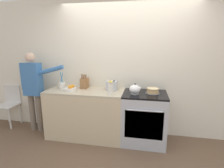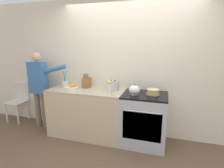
{
  "view_description": "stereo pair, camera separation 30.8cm",
  "coord_description": "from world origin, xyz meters",
  "px_view_note": "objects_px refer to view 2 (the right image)",
  "views": [
    {
      "loc": [
        0.34,
        -2.67,
        1.77
      ],
      "look_at": [
        -0.22,
        0.28,
        1.07
      ],
      "focal_mm": 28.0,
      "sensor_mm": 36.0,
      "label": 1
    },
    {
      "loc": [
        0.64,
        -2.6,
        1.77
      ],
      "look_at": [
        -0.22,
        0.28,
        1.07
      ],
      "focal_mm": 28.0,
      "sensor_mm": 36.0,
      "label": 2
    }
  ],
  "objects_px": {
    "tea_kettle": "(135,90)",
    "fruit_bowl": "(72,88)",
    "knife_block": "(87,82)",
    "milk_carton": "(110,88)",
    "utensil_crock": "(65,84)",
    "layer_cake": "(153,92)",
    "stove_range": "(144,119)",
    "person_baker": "(39,84)",
    "dining_chair": "(19,99)",
    "toaster": "(113,85)"
  },
  "relations": [
    {
      "from": "dining_chair",
      "to": "milk_carton",
      "type": "bearing_deg",
      "value": -32.18
    },
    {
      "from": "knife_block",
      "to": "person_baker",
      "type": "height_order",
      "value": "person_baker"
    },
    {
      "from": "toaster",
      "to": "milk_carton",
      "type": "relative_size",
      "value": 0.84
    },
    {
      "from": "toaster",
      "to": "milk_carton",
      "type": "height_order",
      "value": "milk_carton"
    },
    {
      "from": "utensil_crock",
      "to": "stove_range",
      "type": "bearing_deg",
      "value": -1.47
    },
    {
      "from": "tea_kettle",
      "to": "milk_carton",
      "type": "height_order",
      "value": "milk_carton"
    },
    {
      "from": "milk_carton",
      "to": "utensil_crock",
      "type": "bearing_deg",
      "value": 167.58
    },
    {
      "from": "utensil_crock",
      "to": "fruit_bowl",
      "type": "relative_size",
      "value": 1.45
    },
    {
      "from": "tea_kettle",
      "to": "milk_carton",
      "type": "relative_size",
      "value": 0.91
    },
    {
      "from": "knife_block",
      "to": "milk_carton",
      "type": "height_order",
      "value": "knife_block"
    },
    {
      "from": "tea_kettle",
      "to": "milk_carton",
      "type": "bearing_deg",
      "value": -162.93
    },
    {
      "from": "layer_cake",
      "to": "fruit_bowl",
      "type": "relative_size",
      "value": 1.08
    },
    {
      "from": "utensil_crock",
      "to": "person_baker",
      "type": "distance_m",
      "value": 0.61
    },
    {
      "from": "fruit_bowl",
      "to": "milk_carton",
      "type": "xyz_separation_m",
      "value": [
        0.79,
        -0.13,
        0.09
      ]
    },
    {
      "from": "utensil_crock",
      "to": "toaster",
      "type": "bearing_deg",
      "value": 4.91
    },
    {
      "from": "tea_kettle",
      "to": "fruit_bowl",
      "type": "bearing_deg",
      "value": 179.76
    },
    {
      "from": "stove_range",
      "to": "layer_cake",
      "type": "bearing_deg",
      "value": 8.16
    },
    {
      "from": "milk_carton",
      "to": "person_baker",
      "type": "relative_size",
      "value": 0.16
    },
    {
      "from": "tea_kettle",
      "to": "person_baker",
      "type": "relative_size",
      "value": 0.14
    },
    {
      "from": "fruit_bowl",
      "to": "milk_carton",
      "type": "relative_size",
      "value": 0.91
    },
    {
      "from": "fruit_bowl",
      "to": "toaster",
      "type": "distance_m",
      "value": 0.77
    },
    {
      "from": "stove_range",
      "to": "layer_cake",
      "type": "distance_m",
      "value": 0.52
    },
    {
      "from": "stove_range",
      "to": "layer_cake",
      "type": "height_order",
      "value": "layer_cake"
    },
    {
      "from": "utensil_crock",
      "to": "knife_block",
      "type": "bearing_deg",
      "value": 16.17
    },
    {
      "from": "knife_block",
      "to": "milk_carton",
      "type": "distance_m",
      "value": 0.68
    },
    {
      "from": "fruit_bowl",
      "to": "person_baker",
      "type": "xyz_separation_m",
      "value": [
        -0.82,
        0.08,
        0.0
      ]
    },
    {
      "from": "dining_chair",
      "to": "knife_block",
      "type": "bearing_deg",
      "value": -24.39
    },
    {
      "from": "stove_range",
      "to": "toaster",
      "type": "xyz_separation_m",
      "value": [
        -0.61,
        0.12,
        0.55
      ]
    },
    {
      "from": "fruit_bowl",
      "to": "person_baker",
      "type": "distance_m",
      "value": 0.82
    },
    {
      "from": "person_baker",
      "to": "fruit_bowl",
      "type": "bearing_deg",
      "value": -0.93
    },
    {
      "from": "utensil_crock",
      "to": "layer_cake",
      "type": "bearing_deg",
      "value": -0.73
    },
    {
      "from": "stove_range",
      "to": "utensil_crock",
      "type": "bearing_deg",
      "value": 178.53
    },
    {
      "from": "knife_block",
      "to": "person_baker",
      "type": "relative_size",
      "value": 0.17
    },
    {
      "from": "utensil_crock",
      "to": "toaster",
      "type": "relative_size",
      "value": 1.56
    },
    {
      "from": "knife_block",
      "to": "person_baker",
      "type": "xyz_separation_m",
      "value": [
        -1.02,
        -0.13,
        -0.06
      ]
    },
    {
      "from": "fruit_bowl",
      "to": "person_baker",
      "type": "height_order",
      "value": "person_baker"
    },
    {
      "from": "stove_range",
      "to": "fruit_bowl",
      "type": "bearing_deg",
      "value": -177.92
    },
    {
      "from": "knife_block",
      "to": "dining_chair",
      "type": "distance_m",
      "value": 1.84
    },
    {
      "from": "layer_cake",
      "to": "toaster",
      "type": "height_order",
      "value": "toaster"
    },
    {
      "from": "milk_carton",
      "to": "knife_block",
      "type": "bearing_deg",
      "value": 150.04
    },
    {
      "from": "knife_block",
      "to": "utensil_crock",
      "type": "xyz_separation_m",
      "value": [
        -0.41,
        -0.12,
        -0.03
      ]
    },
    {
      "from": "stove_range",
      "to": "milk_carton",
      "type": "relative_size",
      "value": 3.61
    },
    {
      "from": "stove_range",
      "to": "utensil_crock",
      "type": "relative_size",
      "value": 2.74
    },
    {
      "from": "tea_kettle",
      "to": "utensil_crock",
      "type": "bearing_deg",
      "value": 176.12
    },
    {
      "from": "person_baker",
      "to": "dining_chair",
      "type": "height_order",
      "value": "person_baker"
    },
    {
      "from": "dining_chair",
      "to": "utensil_crock",
      "type": "bearing_deg",
      "value": -29.8
    },
    {
      "from": "stove_range",
      "to": "knife_block",
      "type": "height_order",
      "value": "knife_block"
    },
    {
      "from": "tea_kettle",
      "to": "knife_block",
      "type": "relative_size",
      "value": 0.83
    },
    {
      "from": "utensil_crock",
      "to": "dining_chair",
      "type": "height_order",
      "value": "utensil_crock"
    },
    {
      "from": "person_baker",
      "to": "tea_kettle",
      "type": "bearing_deg",
      "value": 2.21
    }
  ]
}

